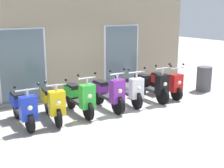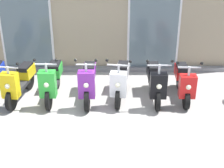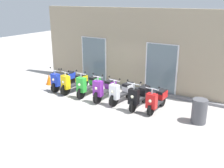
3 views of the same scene
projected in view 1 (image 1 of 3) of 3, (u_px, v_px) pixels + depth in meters
ground_plane at (123, 118)px, 8.00m from camera, size 40.00×40.00×0.00m
storefront_facade at (74, 41)px, 9.86m from camera, size 9.40×0.50×3.75m
scooter_blue at (23, 107)px, 7.38m from camera, size 0.62×1.59×1.16m
scooter_yellow at (52, 102)px, 7.70m from camera, size 0.61×1.62×1.20m
scooter_green at (79, 97)px, 8.14m from camera, size 0.55×1.62×1.26m
scooter_purple at (108, 93)px, 8.56m from camera, size 0.52×1.63×1.27m
scooter_white at (128, 89)px, 9.06m from camera, size 0.61×1.60×1.22m
scooter_black at (152, 85)px, 9.42m from camera, size 0.61×1.60×1.26m
scooter_red at (166, 83)px, 9.88m from camera, size 0.59×1.51×1.17m
trash_bin at (204, 79)px, 10.60m from camera, size 0.52×0.52×0.87m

